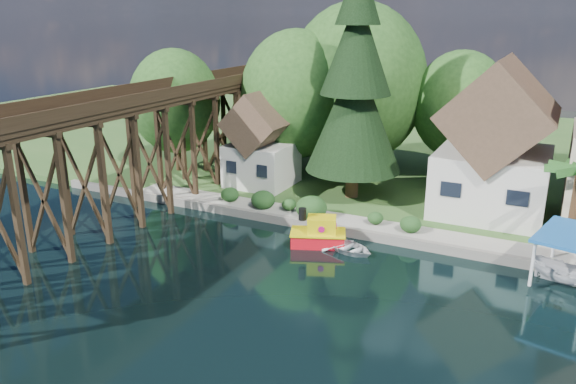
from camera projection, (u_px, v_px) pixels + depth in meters
name	position (u px, v px, depth m)	size (l,w,h in m)	color
ground	(311.00, 289.00, 30.42)	(140.00, 140.00, 0.00)	black
bank	(442.00, 151.00, 59.33)	(140.00, 52.00, 0.50)	#2D5421
seawall	(420.00, 245.00, 35.46)	(60.00, 0.40, 0.62)	slate
promenade	(457.00, 240.00, 35.65)	(50.00, 2.60, 0.06)	gray
trestle_bridge	(137.00, 144.00, 39.97)	(4.12, 44.18, 9.30)	black
house_left	(495.00, 149.00, 39.52)	(7.64, 8.64, 11.02)	beige
shed	(262.00, 145.00, 46.27)	(5.09, 5.40, 7.85)	beige
bg_trees	(429.00, 102.00, 45.88)	(49.90, 13.30, 10.57)	#382314
shrubs	(305.00, 205.00, 39.88)	(15.76, 2.47, 1.70)	#163F18
conifer	(355.00, 86.00, 41.47)	(7.28, 7.28, 17.92)	#382314
tugboat	(319.00, 234.00, 35.96)	(3.95, 3.06, 2.54)	red
boat_white_a	(349.00, 246.00, 35.15)	(2.48, 3.47, 0.72)	silver
boat_canopy	(569.00, 263.00, 30.57)	(4.20, 5.30, 3.02)	silver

